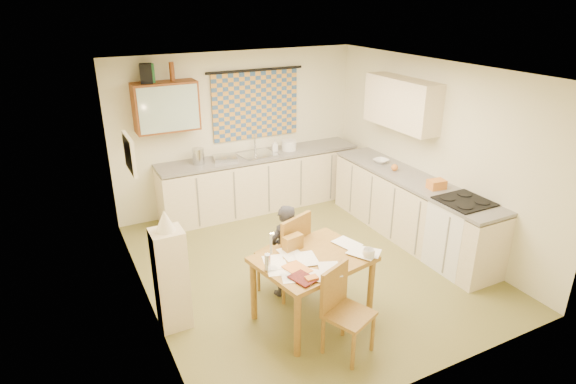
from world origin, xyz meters
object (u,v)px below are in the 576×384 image
counter_right (410,208)px  dining_table (312,287)px  person (285,250)px  counter_back (261,182)px  stove (459,235)px  chair_far (284,267)px  shelf_stand (171,279)px

counter_right → dining_table: (-2.18, -1.00, -0.07)m
person → counter_back: bearing=-119.3°
stove → chair_far: chair_far is taller
stove → chair_far: bearing=166.4°
chair_far → person: person is taller
counter_right → dining_table: size_ratio=2.30×
dining_table → shelf_stand: shelf_stand is taller
counter_right → stove: size_ratio=3.14×
counter_right → person: size_ratio=2.62×
counter_right → chair_far: (-2.22, -0.41, -0.13)m
person → shelf_stand: size_ratio=1.00×
stove → counter_right: bearing=90.0°
shelf_stand → dining_table: bearing=-22.2°
counter_right → chair_far: bearing=-169.6°
dining_table → person: person is taller
stove → person: 2.28m
counter_back → counter_right: same height
stove → chair_far: size_ratio=0.91×
counter_right → shelf_stand: shelf_stand is taller
chair_far → counter_back: bearing=-129.3°
counter_back → dining_table: (-0.72, -2.93, -0.07)m
counter_back → shelf_stand: 3.16m
stove → dining_table: stove is taller
counter_back → person: size_ratio=2.93×
counter_right → stove: 0.95m
stove → dining_table: bearing=-178.5°
counter_right → shelf_stand: 3.57m
counter_right → counter_back: bearing=127.1°
counter_right → chair_far: chair_far is taller
person → chair_far: bearing=-108.2°
counter_back → counter_right: (1.46, -1.93, -0.00)m
dining_table → chair_far: 0.60m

